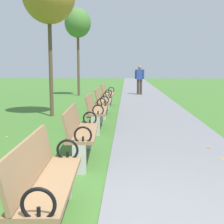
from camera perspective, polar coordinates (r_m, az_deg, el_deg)
name	(u,v)px	position (r m, az deg, el deg)	size (l,w,h in m)	color
paved_walkway	(141,91)	(20.95, 5.22, 3.86)	(2.44, 44.00, 0.02)	slate
park_bench_1	(45,181)	(3.21, -11.95, -12.08)	(0.54, 1.62, 0.90)	#93704C
park_bench_2	(80,132)	(5.44, -5.73, -3.55)	(0.55, 1.62, 0.90)	#93704C
park_bench_3	(96,110)	(8.05, -2.98, 0.32)	(0.51, 1.61, 0.90)	#93704C
park_bench_4	(102,101)	(10.23, -1.77, 2.01)	(0.49, 1.61, 0.90)	#93704C
park_bench_5	(107,94)	(12.77, -0.89, 3.25)	(0.50, 1.61, 0.90)	#93704C
tree_4	(78,24)	(17.64, -6.19, 15.53)	(1.40, 1.40, 4.66)	brown
pedestrian_walking	(140,78)	(17.92, 4.99, 6.07)	(0.53, 0.26, 1.62)	#3D3328
scattered_leaves	(104,157)	(5.59, -1.43, -8.17)	(4.45, 10.41, 0.02)	brown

